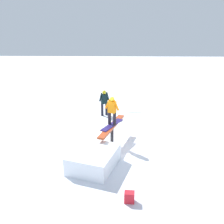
{
  "coord_description": "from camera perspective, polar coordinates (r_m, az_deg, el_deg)",
  "views": [
    {
      "loc": [
        -9.86,
        -0.25,
        5.03
      ],
      "look_at": [
        0.0,
        0.0,
        1.48
      ],
      "focal_mm": 40.0,
      "sensor_mm": 36.0,
      "label": 1
    }
  ],
  "objects": [
    {
      "name": "snow_kicker_ramp",
      "position": [
        9.29,
        -4.21,
        -10.67
      ],
      "size": [
        2.18,
        1.99,
        0.67
      ],
      "primitive_type": "cube",
      "rotation": [
        0.0,
        0.0,
        -0.32
      ],
      "color": "white",
      "rests_on": "ground"
    },
    {
      "name": "backpack_on_snow",
      "position": [
        7.8,
        3.99,
        -18.84
      ],
      "size": [
        0.24,
        0.32,
        0.34
      ],
      "primitive_type": "cube",
      "rotation": [
        0.0,
        0.0,
        4.63
      ],
      "color": "red",
      "rests_on": "ground"
    },
    {
      "name": "main_rider_on_rail",
      "position": [
        10.49,
        -0.0,
        0.04
      ],
      "size": [
        1.48,
        0.97,
        1.27
      ],
      "rotation": [
        0.0,
        0.0,
        -0.49
      ],
      "color": "navy",
      "rests_on": "rail_feature"
    },
    {
      "name": "rail_feature",
      "position": [
        10.76,
        -0.0,
        -3.67
      ],
      "size": [
        2.63,
        1.1,
        0.88
      ],
      "rotation": [
        0.0,
        0.0,
        -0.32
      ],
      "color": "black",
      "rests_on": "ground"
    },
    {
      "name": "loose_snowboard_white",
      "position": [
        14.9,
        4.38,
        0.03
      ],
      "size": [
        0.55,
        1.56,
        0.02
      ],
      "primitive_type": "cube",
      "rotation": [
        0.0,
        0.0,
        4.89
      ],
      "color": "white",
      "rests_on": "ground"
    },
    {
      "name": "bystander_black",
      "position": [
        14.09,
        -1.78,
        2.42
      ],
      "size": [
        0.34,
        0.6,
        1.48
      ],
      "rotation": [
        0.0,
        0.0,
        2.0
      ],
      "color": "black",
      "rests_on": "ground"
    },
    {
      "name": "ground_plane",
      "position": [
        11.08,
        -0.0,
        -7.24
      ],
      "size": [
        60.0,
        60.0,
        0.0
      ],
      "primitive_type": "plane",
      "color": "white"
    }
  ]
}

